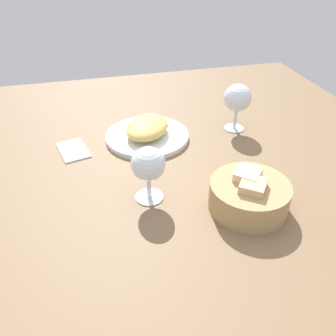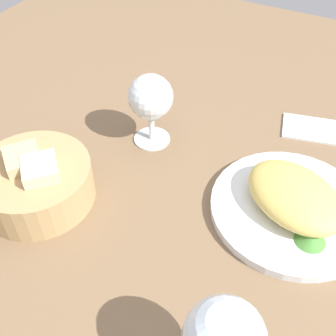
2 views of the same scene
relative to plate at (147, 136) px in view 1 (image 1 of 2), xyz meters
The scene contains 8 objects.
ground_plane 17.70cm from the plate, ahead, with size 140.00×140.00×2.00cm, color brown.
plate is the anchor object (origin of this frame).
omelette 2.97cm from the plate, 90.00° to the left, with size 15.48×11.19×4.54cm, color #D7BC5D.
lettuce_garnish 6.44cm from the plate, 128.10° to the left, with size 4.31×4.31×1.73cm, color #478937.
bread_basket 37.95cm from the plate, 23.22° to the left, with size 16.99×16.99×8.15cm.
wine_glass_near 27.85cm from the plate, 10.62° to the right, with size 7.48×7.48×12.82cm.
wine_glass_far 27.86cm from the plate, 88.58° to the left, with size 7.98×7.98×13.89cm.
folded_napkin 20.91cm from the plate, 85.79° to the right, with size 11.00×7.00×0.80cm, color white.
Camera 1 is at (70.07, -17.42, 50.81)cm, focal length 38.08 mm.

